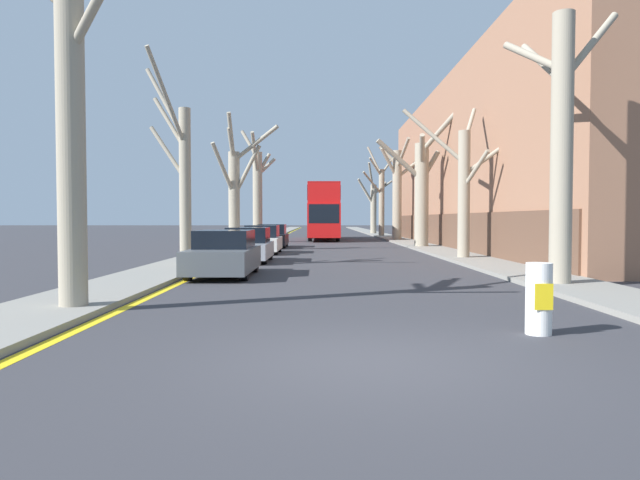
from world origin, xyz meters
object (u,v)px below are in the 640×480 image
(street_tree_left_2, at_px, (238,190))
(parked_car_2, at_px, (265,240))
(street_tree_right_5, at_px, (376,204))
(street_tree_right_4, at_px, (383,197))
(street_tree_right_0, at_px, (564,139))
(parked_car_3, at_px, (275,237))
(street_tree_left_1, at_px, (184,174))
(street_tree_right_3, at_px, (400,191))
(double_decker_bus, at_px, (326,209))
(street_tree_left_0, at_px, (72,93))
(street_tree_left_3, at_px, (260,191))
(traffic_bollard, at_px, (542,299))
(street_tree_right_2, at_px, (424,187))
(parked_car_1, at_px, (251,246))
(parked_car_0, at_px, (227,254))
(street_tree_right_1, at_px, (466,186))

(street_tree_left_2, height_order, parked_car_2, street_tree_left_2)
(street_tree_right_5, bearing_deg, street_tree_right_4, -90.62)
(street_tree_right_0, relative_size, parked_car_3, 1.81)
(street_tree_left_1, height_order, parked_car_2, street_tree_left_1)
(street_tree_right_3, height_order, double_decker_bus, street_tree_right_3)
(street_tree_left_0, distance_m, double_decker_bus, 37.77)
(street_tree_right_5, distance_m, double_decker_bus, 18.01)
(street_tree_left_3, relative_size, traffic_bollard, 7.82)
(street_tree_left_2, distance_m, street_tree_right_2, 11.28)
(street_tree_left_3, height_order, street_tree_right_5, street_tree_left_3)
(parked_car_3, bearing_deg, parked_car_1, -90.00)
(street_tree_right_5, relative_size, parked_car_3, 2.02)
(street_tree_right_5, height_order, parked_car_3, street_tree_right_5)
(street_tree_right_5, height_order, parked_car_0, street_tree_right_5)
(street_tree_left_1, xyz_separation_m, parked_car_0, (2.07, -3.20, -2.74))
(street_tree_right_4, xyz_separation_m, parked_car_1, (-8.97, -32.72, -3.23))
(street_tree_right_1, bearing_deg, street_tree_right_2, 90.06)
(street_tree_left_0, distance_m, street_tree_right_1, 17.59)
(street_tree_left_0, relative_size, street_tree_right_3, 1.17)
(street_tree_left_0, height_order, traffic_bollard, street_tree_left_0)
(street_tree_right_1, distance_m, parked_car_2, 10.58)
(street_tree_right_2, bearing_deg, traffic_bollard, -96.20)
(street_tree_right_4, bearing_deg, street_tree_right_0, -89.69)
(street_tree_left_2, bearing_deg, parked_car_0, -82.96)
(street_tree_right_0, distance_m, traffic_bollard, 7.48)
(street_tree_left_2, distance_m, traffic_bollard, 24.61)
(street_tree_right_0, relative_size, street_tree_right_2, 0.89)
(street_tree_left_0, xyz_separation_m, street_tree_left_1, (-0.26, 9.93, -0.75))
(double_decker_bus, height_order, parked_car_0, double_decker_bus)
(street_tree_right_0, relative_size, street_tree_right_1, 1.06)
(street_tree_left_0, height_order, parked_car_2, street_tree_left_0)
(parked_car_0, bearing_deg, street_tree_right_1, 37.37)
(street_tree_left_1, bearing_deg, parked_car_3, 81.92)
(parked_car_1, bearing_deg, street_tree_right_1, 7.14)
(street_tree_right_5, height_order, traffic_bollard, street_tree_right_5)
(traffic_bollard, bearing_deg, street_tree_right_4, 86.83)
(traffic_bollard, bearing_deg, street_tree_right_1, 79.94)
(street_tree_left_3, relative_size, street_tree_right_5, 1.06)
(street_tree_left_2, distance_m, parked_car_0, 14.48)
(street_tree_left_3, height_order, street_tree_right_0, street_tree_left_3)
(double_decker_bus, distance_m, parked_car_2, 19.39)
(street_tree_right_4, relative_size, parked_car_0, 2.09)
(parked_car_0, bearing_deg, double_decker_bus, 83.90)
(street_tree_left_3, relative_size, street_tree_right_0, 1.19)
(double_decker_bus, relative_size, parked_car_3, 2.99)
(parked_car_3, bearing_deg, double_decker_bus, 75.76)
(street_tree_left_3, relative_size, street_tree_right_4, 0.96)
(parked_car_1, relative_size, parked_car_3, 1.00)
(double_decker_bus, xyz_separation_m, parked_car_0, (-3.28, -30.67, -1.92))
(street_tree_left_0, xyz_separation_m, parked_car_1, (1.80, 12.57, -3.50))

